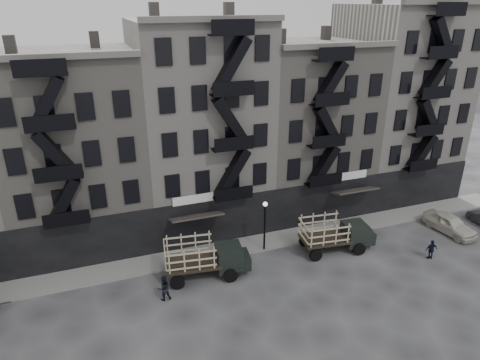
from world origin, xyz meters
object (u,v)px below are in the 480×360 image
object	(u,v)px
stake_truck_east	(335,232)
pedestrian_mid	(164,288)
car_east	(450,224)
policeman	(431,249)
stake_truck_west	(205,255)

from	to	relation	value
stake_truck_east	pedestrian_mid	bearing A→B (deg)	-167.53
stake_truck_east	pedestrian_mid	distance (m)	13.88
car_east	policeman	size ratio (longest dim) A/B	2.91
pedestrian_mid	policeman	bearing A→B (deg)	172.67
car_east	stake_truck_east	bearing A→B (deg)	168.08
pedestrian_mid	car_east	bearing A→B (deg)	-179.88
stake_truck_west	policeman	world-z (taller)	stake_truck_west
stake_truck_west	policeman	distance (m)	17.27
stake_truck_west	policeman	xyz separation A→B (m)	(16.82, -3.77, -0.90)
pedestrian_mid	stake_truck_east	bearing A→B (deg)	-175.29
stake_truck_east	policeman	bearing A→B (deg)	-23.08
stake_truck_east	policeman	world-z (taller)	stake_truck_east
policeman	stake_truck_east	bearing A→B (deg)	-18.80
pedestrian_mid	policeman	size ratio (longest dim) A/B	1.12
stake_truck_east	pedestrian_mid	size ratio (longest dim) A/B	3.35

